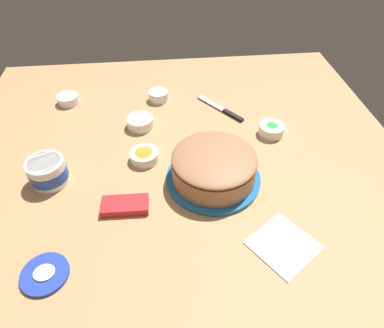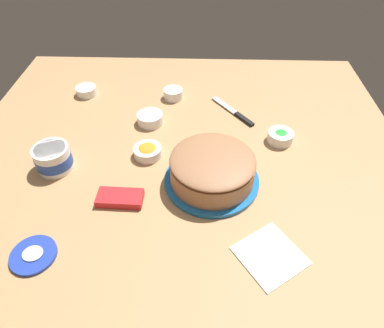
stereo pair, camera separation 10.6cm
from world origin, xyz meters
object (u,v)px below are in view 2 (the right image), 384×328
frosted_cake (212,170)px  spreading_knife (236,113)px  frosting_tub (53,158)px  sprinkle_bowl_green (280,136)px  sprinkle_bowl_pink (150,118)px  sprinkle_bowl_rainbow (173,94)px  frosting_tub_lid (33,255)px  sprinkle_bowl_blue (86,91)px  candy_box_lower (120,198)px  paper_napkin (270,255)px  sprinkle_bowl_orange (148,151)px

frosted_cake → spreading_knife: size_ratio=1.48×
frosting_tub → sprinkle_bowl_green: size_ratio=1.29×
frosting_tub → sprinkle_bowl_pink: frosting_tub is taller
spreading_knife → sprinkle_bowl_rainbow: size_ratio=2.54×
frosted_cake → sprinkle_bowl_green: size_ratio=3.28×
frosting_tub → frosting_tub_lid: (0.05, -0.33, -0.04)m
spreading_knife → sprinkle_bowl_pink: (-0.33, -0.07, 0.01)m
sprinkle_bowl_rainbow → sprinkle_bowl_green: (0.40, -0.27, 0.00)m
frosting_tub_lid → sprinkle_bowl_green: 0.85m
sprinkle_bowl_blue → candy_box_lower: (0.25, -0.58, -0.01)m
frosting_tub → candy_box_lower: frosting_tub is taller
frosting_tub_lid → candy_box_lower: candy_box_lower is taller
sprinkle_bowl_rainbow → candy_box_lower: 0.58m
sprinkle_bowl_pink → paper_napkin: bearing=-56.0°
sprinkle_bowl_green → candy_box_lower: size_ratio=0.67×
spreading_knife → frosted_cake: bearing=-105.0°
frosting_tub → spreading_knife: 0.68m
paper_napkin → frosting_tub_lid: bearing=-178.0°
sprinkle_bowl_green → sprinkle_bowl_rainbow: bearing=146.0°
paper_napkin → sprinkle_bowl_rainbow: bearing=112.4°
spreading_knife → sprinkle_bowl_rainbow: 0.28m
sprinkle_bowl_blue → candy_box_lower: bearing=-66.5°
sprinkle_bowl_rainbow → sprinkle_bowl_orange: (-0.06, -0.36, -0.00)m
sprinkle_bowl_rainbow → sprinkle_bowl_pink: size_ratio=0.81×
sprinkle_bowl_rainbow → sprinkle_bowl_green: sprinkle_bowl_green is taller
sprinkle_bowl_orange → sprinkle_bowl_blue: (-0.31, 0.38, -0.00)m
sprinkle_bowl_pink → sprinkle_bowl_green: 0.48m
sprinkle_bowl_pink → sprinkle_bowl_blue: sprinkle_bowl_pink is taller
sprinkle_bowl_rainbow → sprinkle_bowl_orange: same height
spreading_knife → sprinkle_bowl_rainbow: bearing=156.4°
frosting_tub → sprinkle_bowl_blue: bearing=92.0°
spreading_knife → sprinkle_bowl_blue: bearing=168.6°
sprinkle_bowl_green → sprinkle_bowl_blue: size_ratio=1.06×
sprinkle_bowl_rainbow → frosted_cake: bearing=-71.9°
sprinkle_bowl_green → candy_box_lower: (-0.51, -0.29, -0.01)m
spreading_knife → sprinkle_bowl_orange: bearing=-141.3°
frosting_tub_lid → sprinkle_bowl_blue: size_ratio=1.39×
frosted_cake → frosting_tub: frosted_cake is taller
frosting_tub_lid → paper_napkin: bearing=2.0°
sprinkle_bowl_green → spreading_knife: bearing=132.4°
sprinkle_bowl_green → frosting_tub: bearing=-167.9°
sprinkle_bowl_orange → sprinkle_bowl_blue: bearing=129.2°
sprinkle_bowl_rainbow → sprinkle_bowl_pink: same height
spreading_knife → candy_box_lower: bearing=-129.1°
frosting_tub → candy_box_lower: (0.24, -0.13, -0.03)m
frosting_tub_lid → sprinkle_bowl_blue: (-0.06, 0.77, 0.01)m
frosted_cake → sprinkle_bowl_blue: 0.72m
sprinkle_bowl_green → sprinkle_bowl_orange: size_ratio=0.95×
sprinkle_bowl_orange → sprinkle_bowl_pink: bearing=94.5°
sprinkle_bowl_orange → candy_box_lower: 0.21m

